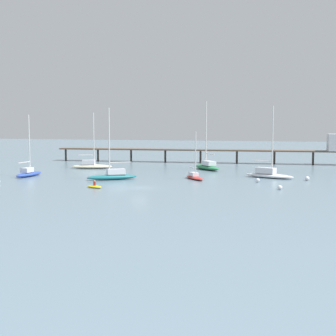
% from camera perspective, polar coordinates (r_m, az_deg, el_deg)
% --- Properties ---
extents(ground_plane, '(400.00, 400.00, 0.00)m').
position_cam_1_polar(ground_plane, '(71.21, -3.47, -2.41)').
color(ground_plane, slate).
extents(pier, '(73.10, 7.87, 7.24)m').
position_cam_1_polar(pier, '(115.95, 11.43, 2.51)').
color(pier, brown).
rests_on(pier, ground_plane).
extents(sailboat_blue, '(2.29, 7.48, 11.20)m').
position_cam_1_polar(sailboat_blue, '(90.27, -16.37, -0.52)').
color(sailboat_blue, '#2D4CB7').
rests_on(sailboat_blue, ground_plane).
extents(sailboat_teal, '(8.45, 6.45, 12.29)m').
position_cam_1_polar(sailboat_teal, '(82.11, -6.64, -0.83)').
color(sailboat_teal, '#1E727A').
rests_on(sailboat_teal, ground_plane).
extents(sailboat_red, '(5.01, 6.45, 8.26)m').
position_cam_1_polar(sailboat_red, '(82.48, 3.20, -0.96)').
color(sailboat_red, red).
rests_on(sailboat_red, ground_plane).
extents(sailboat_cream, '(9.01, 4.67, 11.94)m').
position_cam_1_polar(sailboat_cream, '(102.93, -9.16, 0.35)').
color(sailboat_cream, beige).
rests_on(sailboat_cream, ground_plane).
extents(sailboat_white, '(9.27, 5.63, 12.70)m').
position_cam_1_polar(sailboat_white, '(86.13, 11.96, -0.64)').
color(sailboat_white, white).
rests_on(sailboat_white, ground_plane).
extents(sailboat_green, '(7.88, 9.16, 14.24)m').
position_cam_1_polar(sailboat_green, '(99.66, 4.72, 0.28)').
color(sailboat_green, '#287F4C').
rests_on(sailboat_green, ground_plane).
extents(dinghy_yellow, '(3.19, 2.53, 1.14)m').
position_cam_1_polar(dinghy_yellow, '(72.19, -8.79, -2.19)').
color(dinghy_yellow, yellow).
rests_on(dinghy_yellow, ground_plane).
extents(mooring_buoy_far, '(0.68, 0.68, 0.68)m').
position_cam_1_polar(mooring_buoy_far, '(70.99, 13.26, -2.29)').
color(mooring_buoy_far, silver).
rests_on(mooring_buoy_far, ground_plane).
extents(mooring_buoy_inner, '(0.66, 0.66, 0.66)m').
position_cam_1_polar(mooring_buoy_inner, '(79.41, 10.70, -1.45)').
color(mooring_buoy_inner, silver).
rests_on(mooring_buoy_inner, ground_plane).
extents(mooring_buoy_outer, '(0.75, 0.75, 0.75)m').
position_cam_1_polar(mooring_buoy_outer, '(83.56, 16.35, -1.21)').
color(mooring_buoy_outer, silver).
rests_on(mooring_buoy_outer, ground_plane).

